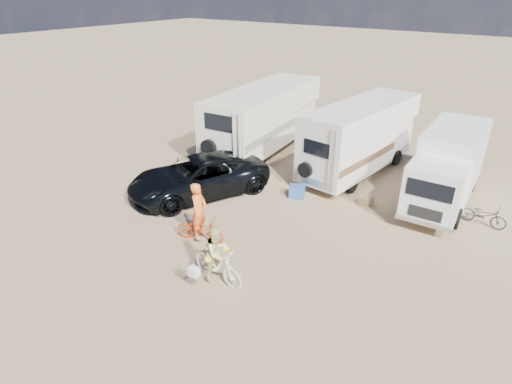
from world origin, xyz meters
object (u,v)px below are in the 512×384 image
Objects in this scene: rv_left at (264,120)px; box_truck at (446,169)px; cooler at (297,192)px; bike_parked at (483,215)px; dark_suv at (198,177)px; bike_man at (200,229)px; rider_man at (199,216)px; crate at (366,200)px; bike_woman at (217,265)px; rider_woman at (217,258)px; rv_main at (360,139)px.

rv_left is 8.92m from box_truck.
bike_parked is at bearing -8.00° from cooler.
rv_left is 1.40× the size of dark_suv.
rv_left is at bearing 113.76° from cooler.
bike_man is 2.70× the size of cooler.
rider_man is (-5.70, -7.43, -0.44)m from box_truck.
crate is (5.79, 3.06, -0.60)m from dark_suv.
dark_suv is 3.95m from cooler.
dark_suv reaches higher than cooler.
dark_suv is at bearing -152.13° from crate.
cooler is (-6.37, -1.92, -0.16)m from bike_parked.
bike_parked is (9.71, 3.96, -0.37)m from dark_suv.
cooler is at bearing -28.02° from bike_man.
rider_man is at bearing -0.00° from bike_man.
bike_woman reaches higher than crate.
bike_parked is at bearing -64.51° from bike_man.
cooler is at bearing -151.15° from box_truck.
rider_man reaches higher than crate.
bike_parked is 3.52× the size of crate.
rv_left is 10.78m from bike_woman.
bike_parked reaches higher than cooler.
cooler is at bearing 55.52° from dark_suv.
dark_suv is 3.47m from rider_man.
rider_woman reaches higher than bike_woman.
rider_woman is at bearing -116.44° from box_truck.
bike_parked is (5.53, 7.75, -0.38)m from rider_woman.
bike_woman is at bearing -106.60° from cooler.
bike_man is 1.08× the size of bike_parked.
box_truck is 13.17× the size of crate.
cooler is at bearing -96.59° from rv_main.
rv_left is at bearing -172.67° from rv_main.
bike_woman is (-0.05, -9.55, -0.99)m from rv_main.
cooler is 2.65m from crate.
dark_suv reaches higher than bike_parked.
rider_man is at bearing -95.85° from rv_main.
rider_man is at bearing -126.82° from cooler.
rv_main is 5.88m from bike_parked.
bike_woman is at bearing -140.87° from bike_man.
rv_main is 4.31× the size of bike_parked.
crate is (1.61, 6.85, -0.61)m from rider_woman.
box_truck is at bearing 63.18° from bike_parked.
box_truck is at bearing -18.92° from rider_woman.
bike_man is at bearing -22.69° from dark_suv.
bike_woman is at bearing -116.44° from box_truck.
dark_suv is 9.07× the size of cooler.
box_truck is 3.74× the size of bike_parked.
rider_woman is (1.81, -1.26, -0.16)m from rider_man.
bike_man is 0.90× the size of bike_woman.
rider_man is at bearing -121.48° from crate.
crate is at bearing -8.02° from rider_woman.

